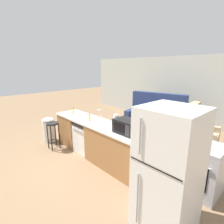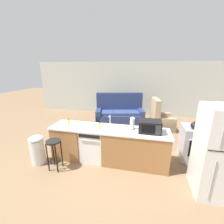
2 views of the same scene
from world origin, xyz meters
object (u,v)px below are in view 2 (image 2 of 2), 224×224
Objects in this scene: microwave at (150,126)px; dish_soap_bottle at (69,122)px; stove_range at (197,144)px; soap_bottle at (100,126)px; bar_stool at (54,149)px; refrigerator at (219,152)px; dishwasher at (94,144)px; couch at (119,113)px; paper_towel_roll at (132,124)px; kettle at (194,126)px; trash_bin at (37,149)px; armchair at (160,120)px.

dish_soap_bottle is at bearing -179.98° from microwave.
stove_range is 5.11× the size of soap_bottle.
dish_soap_bottle is at bearing 80.31° from bar_stool.
refrigerator reaches higher than soap_bottle.
stove_range reaches higher than dishwasher.
refrigerator is 9.80× the size of dish_soap_bottle.
bar_stool is 0.34× the size of couch.
paper_towel_roll is 1.62m from dish_soap_bottle.
soap_bottle is at bearing -165.87° from stove_range.
kettle is at bearing -142.84° from stove_range.
soap_bottle is 0.08× the size of couch.
kettle reaches higher than dishwasher.
bar_stool is at bearing -164.41° from microwave.
stove_range is at bearing 15.55° from paper_towel_roll.
dish_soap_bottle is (-3.25, 0.55, 0.11)m from refrigerator.
kettle is (1.46, 0.33, -0.05)m from paper_towel_roll.
refrigerator is at bearing -90.01° from stove_range.
refrigerator is 0.99m from kettle.
microwave is 3.19m from couch.
soap_bottle is (-2.40, -0.61, 0.52)m from stove_range.
dishwasher is at bearing 163.94° from soap_bottle.
refrigerator is at bearing -1.05° from trash_bin.
couch is (0.94, 3.48, -0.14)m from bar_stool.
soap_bottle reaches higher than stove_range.
couch is (0.84, 2.88, -0.58)m from dish_soap_bottle.
refrigerator is at bearing -9.57° from dish_soap_bottle.
dishwasher is 2.69m from refrigerator.
trash_bin is (-3.74, -0.90, -0.61)m from kettle.
dishwasher is 0.49× the size of refrigerator.
dishwasher is 4.77× the size of dish_soap_bottle.
dish_soap_bottle is (-2.03, -0.00, -0.07)m from microwave.
soap_bottle is 2.29m from kettle.
couch is (0.19, 2.88, -0.03)m from dishwasher.
armchair is at bearing 79.13° from microwave.
paper_towel_roll is 0.38× the size of bar_stool.
microwave is 2.84× the size of soap_bottle.
paper_towel_roll is 0.24× the size of armchair.
couch reaches higher than dishwasher.
couch reaches higher than trash_bin.
paper_towel_roll is at bearing 3.43° from dish_soap_bottle.
paper_towel_roll is (-1.63, -0.45, 0.59)m from stove_range.
couch reaches higher than dish_soap_bottle.
refrigerator is 3.30m from dish_soap_bottle.
soap_bottle is at bearing -3.70° from dish_soap_bottle.
couch is at bearing 166.28° from armchair.
microwave is 0.23× the size of couch.
paper_towel_roll is at bearing -110.43° from armchair.
refrigerator is at bearing -76.19° from armchair.
dishwasher is 0.39× the size of couch.
trash_bin is at bearing -169.95° from microwave.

